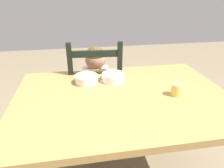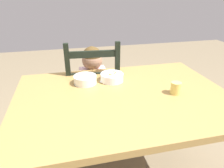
% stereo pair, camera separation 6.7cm
% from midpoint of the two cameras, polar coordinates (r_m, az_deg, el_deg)
% --- Properties ---
extents(dining_table, '(1.34, 0.95, 0.76)m').
position_cam_midpoint_polar(dining_table, '(1.33, 1.71, -6.93)').
color(dining_table, '#A37F44').
rests_on(dining_table, ground).
extents(dining_chair, '(0.45, 0.45, 1.01)m').
position_cam_midpoint_polar(dining_chair, '(1.86, -6.16, -4.23)').
color(dining_chair, black).
rests_on(dining_chair, ground).
extents(child_figure, '(0.32, 0.31, 0.94)m').
position_cam_midpoint_polar(child_figure, '(1.79, -6.24, 0.12)').
color(child_figure, silver).
rests_on(child_figure, ground).
extents(bowl_of_peas, '(0.16, 0.16, 0.06)m').
position_cam_midpoint_polar(bowl_of_peas, '(1.44, -8.81, 1.30)').
color(bowl_of_peas, white).
rests_on(bowl_of_peas, dining_table).
extents(bowl_of_carrots, '(0.16, 0.16, 0.06)m').
position_cam_midpoint_polar(bowl_of_carrots, '(1.46, -1.32, 1.97)').
color(bowl_of_carrots, white).
rests_on(bowl_of_carrots, dining_table).
extents(spoon, '(0.14, 0.06, 0.01)m').
position_cam_midpoint_polar(spoon, '(1.45, -3.18, 0.57)').
color(spoon, silver).
rests_on(spoon, dining_table).
extents(drinking_cup, '(0.06, 0.06, 0.08)m').
position_cam_midpoint_polar(drinking_cup, '(1.33, 15.99, -1.10)').
color(drinking_cup, '#E5CB63').
rests_on(drinking_cup, dining_table).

